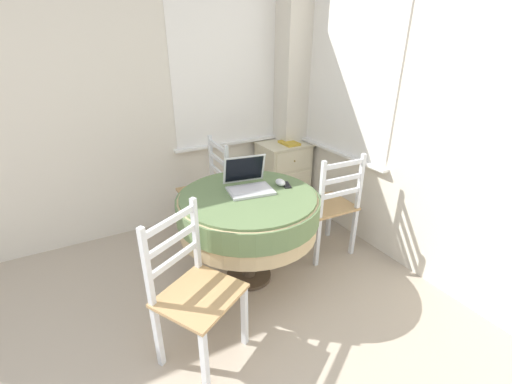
% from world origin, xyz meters
% --- Properties ---
extents(corner_room_shell, '(4.64, 4.48, 2.55)m').
position_xyz_m(corner_room_shell, '(1.37, 1.68, 1.28)').
color(corner_room_shell, silver).
rests_on(corner_room_shell, ground_plane).
extents(round_dining_table, '(1.05, 1.05, 0.74)m').
position_xyz_m(round_dining_table, '(1.15, 1.40, 0.60)').
color(round_dining_table, '#4C3D2D').
rests_on(round_dining_table, ground_plane).
extents(laptop, '(0.37, 0.34, 0.24)m').
position_xyz_m(laptop, '(1.20, 1.48, 0.79)').
color(laptop, silver).
rests_on(laptop, round_dining_table).
extents(computer_mouse, '(0.06, 0.10, 0.05)m').
position_xyz_m(computer_mouse, '(1.45, 1.43, 0.77)').
color(computer_mouse, white).
rests_on(computer_mouse, round_dining_table).
extents(cell_phone, '(0.09, 0.13, 0.01)m').
position_xyz_m(cell_phone, '(1.49, 1.40, 0.75)').
color(cell_phone, black).
rests_on(cell_phone, round_dining_table).
extents(dining_chair_near_back_window, '(0.40, 0.45, 0.94)m').
position_xyz_m(dining_chair_near_back_window, '(1.12, 2.18, 0.46)').
color(dining_chair_near_back_window, tan).
rests_on(dining_chair_near_back_window, ground_plane).
extents(dining_chair_near_right_window, '(0.46, 0.41, 0.94)m').
position_xyz_m(dining_chair_near_right_window, '(1.93, 1.39, 0.46)').
color(dining_chair_near_right_window, tan).
rests_on(dining_chair_near_right_window, ground_plane).
extents(dining_chair_camera_near, '(0.58, 0.56, 0.94)m').
position_xyz_m(dining_chair_camera_near, '(0.54, 0.92, 0.46)').
color(dining_chair_camera_near, tan).
rests_on(dining_chair_camera_near, ground_plane).
extents(corner_cabinet, '(0.52, 0.45, 0.75)m').
position_xyz_m(corner_cabinet, '(2.09, 2.37, 0.37)').
color(corner_cabinet, beige).
rests_on(corner_cabinet, ground_plane).
extents(book_on_cabinet, '(0.15, 0.22, 0.02)m').
position_xyz_m(book_on_cabinet, '(2.12, 2.31, 0.76)').
color(book_on_cabinet, gold).
rests_on(book_on_cabinet, corner_cabinet).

